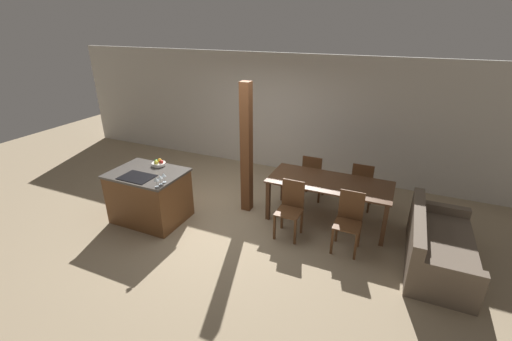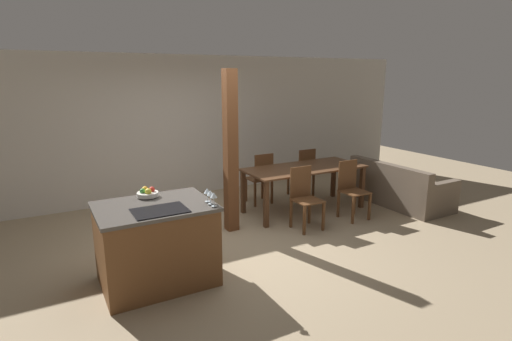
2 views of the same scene
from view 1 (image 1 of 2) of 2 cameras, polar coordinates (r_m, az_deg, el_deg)
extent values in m
plane|color=#9E896B|center=(6.45, -5.65, -7.52)|extent=(16.00, 16.00, 0.00)
cube|color=beige|center=(8.12, 3.11, 9.55)|extent=(11.20, 0.08, 2.70)
cube|color=brown|center=(6.42, -17.27, -4.21)|extent=(1.22, 0.91, 0.89)
cube|color=#4C4742|center=(6.22, -17.78, -0.44)|extent=(1.26, 0.95, 0.04)
cube|color=black|center=(6.06, -19.24, -1.05)|extent=(0.56, 0.40, 0.01)
cylinder|color=silver|center=(6.41, -15.90, 1.05)|extent=(0.25, 0.25, 0.05)
sphere|color=red|center=(6.37, -15.50, 1.40)|extent=(0.07, 0.07, 0.07)
sphere|color=gold|center=(6.44, -15.77, 1.63)|extent=(0.08, 0.08, 0.08)
sphere|color=#3D8E38|center=(6.44, -16.31, 1.51)|extent=(0.07, 0.07, 0.07)
sphere|color=yellow|center=(6.36, -16.29, 1.28)|extent=(0.08, 0.08, 0.08)
cylinder|color=silver|center=(5.61, -16.18, -2.59)|extent=(0.06, 0.06, 0.00)
cylinder|color=silver|center=(5.59, -16.24, -2.14)|extent=(0.01, 0.01, 0.09)
cone|color=silver|center=(5.55, -16.33, -1.43)|extent=(0.08, 0.08, 0.06)
cylinder|color=silver|center=(5.67, -15.59, -2.22)|extent=(0.06, 0.06, 0.00)
cylinder|color=silver|center=(5.65, -15.64, -1.77)|extent=(0.01, 0.01, 0.09)
cone|color=silver|center=(5.62, -15.73, -1.06)|extent=(0.08, 0.08, 0.06)
cylinder|color=silver|center=(5.73, -15.01, -1.85)|extent=(0.06, 0.06, 0.00)
cylinder|color=silver|center=(5.71, -15.06, -1.40)|extent=(0.01, 0.01, 0.09)
cone|color=silver|center=(5.68, -15.15, -0.70)|extent=(0.08, 0.08, 0.06)
cube|color=#51331E|center=(6.07, 12.18, -1.93)|extent=(2.11, 0.91, 0.03)
cube|color=#51331E|center=(6.15, 2.03, -5.05)|extent=(0.07, 0.07, 0.75)
cube|color=#51331E|center=(5.82, 20.57, -8.56)|extent=(0.07, 0.07, 0.75)
cube|color=#51331E|center=(6.81, 4.52, -2.14)|extent=(0.07, 0.07, 0.75)
cube|color=#51331E|center=(6.50, 21.19, -5.11)|extent=(0.07, 0.07, 0.75)
cube|color=brown|center=(5.66, 5.49, -6.91)|extent=(0.40, 0.40, 0.02)
cube|color=brown|center=(5.70, 6.21, -3.84)|extent=(0.38, 0.02, 0.48)
cube|color=brown|center=(5.69, 3.10, -9.43)|extent=(0.04, 0.04, 0.45)
cube|color=brown|center=(5.60, 6.53, -10.19)|extent=(0.04, 0.04, 0.45)
cube|color=brown|center=(5.97, 4.34, -7.72)|extent=(0.04, 0.04, 0.45)
cube|color=brown|center=(5.89, 7.61, -8.41)|extent=(0.04, 0.04, 0.45)
cube|color=brown|center=(5.49, 14.99, -8.77)|extent=(0.40, 0.40, 0.02)
cube|color=brown|center=(5.53, 15.62, -5.58)|extent=(0.38, 0.02, 0.48)
cube|color=brown|center=(5.49, 12.55, -11.43)|extent=(0.04, 0.04, 0.45)
cube|color=brown|center=(5.46, 16.25, -12.13)|extent=(0.04, 0.04, 0.45)
cube|color=brown|center=(5.78, 13.32, -9.54)|extent=(0.04, 0.04, 0.45)
cube|color=brown|center=(5.75, 16.82, -10.18)|extent=(0.04, 0.04, 0.45)
cube|color=brown|center=(6.96, 9.56, -1.03)|extent=(0.40, 0.40, 0.02)
cube|color=brown|center=(6.69, 9.27, 0.30)|extent=(0.38, 0.02, 0.48)
cube|color=brown|center=(7.18, 11.17, -2.43)|extent=(0.04, 0.04, 0.45)
cube|color=brown|center=(7.25, 8.46, -1.95)|extent=(0.04, 0.04, 0.45)
cube|color=brown|center=(6.87, 10.46, -3.63)|extent=(0.04, 0.04, 0.45)
cube|color=brown|center=(6.94, 7.64, -3.11)|extent=(0.04, 0.04, 0.45)
cube|color=brown|center=(6.82, 17.26, -2.37)|extent=(0.40, 0.40, 0.02)
cube|color=brown|center=(6.54, 17.29, -1.06)|extent=(0.38, 0.02, 0.48)
cube|color=brown|center=(7.06, 18.65, -3.74)|extent=(0.04, 0.04, 0.45)
cube|color=brown|center=(7.09, 15.83, -3.25)|extent=(0.04, 0.04, 0.45)
cube|color=brown|center=(6.75, 18.29, -5.02)|extent=(0.04, 0.04, 0.45)
cube|color=brown|center=(6.78, 15.33, -4.51)|extent=(0.04, 0.04, 0.45)
cube|color=brown|center=(5.81, 28.19, -11.84)|extent=(0.88, 1.80, 0.45)
cube|color=brown|center=(5.57, 25.38, -8.00)|extent=(0.18, 1.79, 0.34)
cube|color=brown|center=(5.10, 28.76, -16.31)|extent=(0.87, 0.15, 0.59)
cube|color=brown|center=(6.48, 27.99, -7.31)|extent=(0.87, 0.15, 0.59)
cube|color=brown|center=(6.15, -1.60, 3.47)|extent=(0.18, 0.18, 2.41)
camera|label=2|loc=(5.09, -64.01, -1.47)|focal=28.00mm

